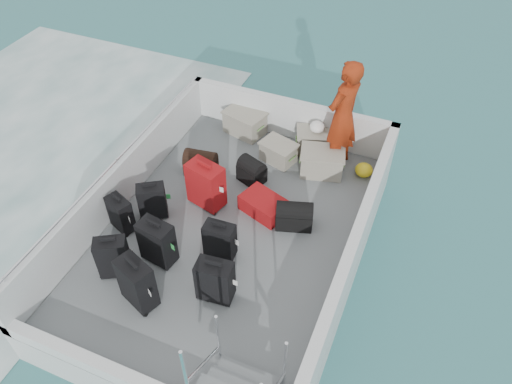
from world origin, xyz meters
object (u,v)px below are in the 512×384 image
at_px(suitcase_8, 264,205).
at_px(crate_3, 322,163).
at_px(crate_2, 316,142).
at_px(suitcase_7, 220,241).
at_px(crate_1, 278,153).
at_px(suitcase_6, 215,281).
at_px(passenger, 343,116).
at_px(suitcase_5, 206,185).
at_px(suitcase_1, 121,214).
at_px(crate_0, 245,123).
at_px(suitcase_4, 157,243).
at_px(suitcase_2, 152,202).
at_px(suitcase_0, 113,258).
at_px(suitcase_3, 137,284).

height_order(suitcase_8, crate_3, crate_3).
relative_size(suitcase_8, crate_2, 1.09).
bearing_deg(suitcase_7, suitcase_8, 73.98).
xyz_separation_m(crate_1, crate_3, (0.73, -0.01, 0.04)).
relative_size(suitcase_6, suitcase_8, 0.94).
relative_size(crate_3, passenger, 0.35).
bearing_deg(crate_2, crate_1, -134.21).
xyz_separation_m(suitcase_5, crate_2, (1.09, 1.81, -0.18)).
xyz_separation_m(suitcase_1, crate_2, (1.96, 2.72, -0.10)).
bearing_deg(crate_0, suitcase_4, -88.56).
bearing_deg(suitcase_2, suitcase_5, 9.01).
relative_size(suitcase_0, suitcase_2, 1.10).
height_order(suitcase_6, crate_3, suitcase_6).
relative_size(suitcase_6, suitcase_7, 1.08).
distance_m(crate_2, passenger, 0.86).
relative_size(suitcase_0, crate_0, 0.97).
bearing_deg(suitcase_0, suitcase_8, 22.25).
xyz_separation_m(suitcase_2, passenger, (2.10, 2.17, 0.63)).
distance_m(crate_1, crate_3, 0.73).
relative_size(suitcase_4, suitcase_8, 1.01).
distance_m(crate_0, crate_1, 0.94).
bearing_deg(crate_0, crate_2, 0.00).
height_order(suitcase_8, passenger, passenger).
bearing_deg(suitcase_4, passenger, 69.28).
relative_size(suitcase_5, suitcase_7, 1.26).
bearing_deg(suitcase_0, suitcase_1, 86.90).
distance_m(suitcase_1, suitcase_8, 2.02).
distance_m(suitcase_5, suitcase_6, 1.66).
xyz_separation_m(suitcase_3, suitcase_7, (0.60, 1.04, -0.07)).
distance_m(suitcase_1, crate_3, 3.15).
distance_m(suitcase_6, crate_2, 3.25).
bearing_deg(suitcase_3, suitcase_6, 48.59).
height_order(suitcase_8, crate_2, crate_2).
bearing_deg(suitcase_4, suitcase_5, 93.93).
distance_m(suitcase_0, crate_1, 3.15).
height_order(suitcase_3, crate_2, suitcase_3).
relative_size(crate_0, crate_3, 1.00).
bearing_deg(suitcase_1, suitcase_6, 4.96).
distance_m(suitcase_2, suitcase_4, 0.83).
xyz_separation_m(crate_3, passenger, (0.16, 0.33, 0.72)).
height_order(suitcase_3, crate_0, suitcase_3).
bearing_deg(crate_2, suitcase_1, -125.88).
bearing_deg(passenger, suitcase_2, -20.94).
bearing_deg(suitcase_2, crate_2, 21.62).
xyz_separation_m(suitcase_1, suitcase_2, (0.28, 0.38, 0.01)).
height_order(suitcase_2, suitcase_6, suitcase_6).
bearing_deg(suitcase_1, crate_3, 67.02).
xyz_separation_m(suitcase_3, crate_3, (1.34, 3.18, -0.16)).
distance_m(suitcase_2, suitcase_7, 1.24).
xyz_separation_m(suitcase_4, suitcase_5, (0.10, 1.19, 0.03)).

